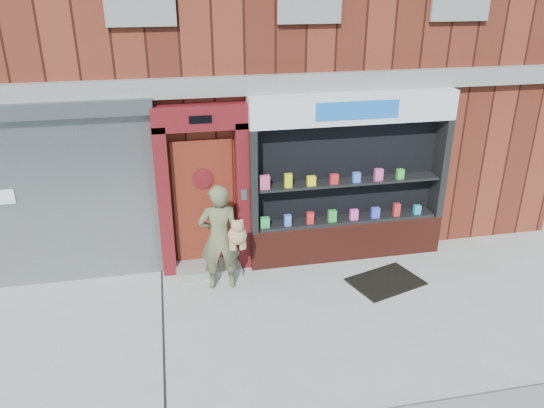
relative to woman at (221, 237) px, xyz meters
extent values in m
plane|color=#9E9E99|center=(0.56, -1.21, -0.91)|extent=(80.00, 80.00, 0.00)
cube|color=#501C12|center=(0.56, 4.79, 3.09)|extent=(12.00, 8.00, 8.00)
cube|color=gray|center=(0.56, 0.71, 2.24)|extent=(12.00, 0.16, 0.30)
cube|color=gray|center=(-2.44, 0.73, 0.49)|extent=(3.00, 0.10, 2.80)
cube|color=slate|center=(-2.44, 0.67, 2.01)|extent=(3.10, 0.30, 0.24)
cube|color=white|center=(-3.24, 0.66, 0.69)|extent=(0.30, 0.01, 0.24)
cube|color=#520E12|center=(-0.84, 0.65, 0.39)|extent=(0.22, 0.28, 2.60)
cube|color=#520E12|center=(0.46, 0.65, 0.39)|extent=(0.22, 0.28, 2.60)
cube|color=#520E12|center=(-0.19, 0.65, 1.79)|extent=(1.50, 0.28, 0.40)
cube|color=black|center=(-0.19, 0.50, 1.79)|extent=(0.35, 0.01, 0.12)
cube|color=maroon|center=(-0.19, 0.76, 0.29)|extent=(1.00, 0.06, 2.20)
cylinder|color=black|center=(-0.19, 0.72, 0.74)|extent=(0.28, 0.02, 0.28)
cylinder|color=#520E12|center=(-0.19, 0.71, 0.74)|extent=(0.34, 0.02, 0.34)
cube|color=gray|center=(-0.19, 0.49, -0.83)|extent=(1.10, 0.55, 0.15)
cube|color=slate|center=(0.46, 0.50, 0.49)|extent=(0.10, 0.02, 0.18)
cube|color=#551C14|center=(2.31, 0.59, -0.56)|extent=(3.50, 0.40, 0.70)
cube|color=black|center=(0.62, 0.59, 0.69)|extent=(0.12, 0.40, 1.80)
cube|color=black|center=(4.00, 0.59, 0.69)|extent=(0.12, 0.40, 1.80)
cube|color=black|center=(2.31, 0.77, 0.69)|extent=(3.30, 0.03, 1.80)
cube|color=black|center=(2.31, 0.59, -0.18)|extent=(3.20, 0.36, 0.06)
cube|color=black|center=(2.31, 0.59, 0.54)|extent=(3.20, 0.36, 0.04)
cube|color=white|center=(2.31, 0.59, 1.84)|extent=(3.50, 0.40, 0.50)
cube|color=blue|center=(2.31, 0.38, 1.84)|extent=(1.40, 0.01, 0.30)
cube|color=green|center=(0.81, 0.51, -0.05)|extent=(0.15, 0.09, 0.19)
cube|color=#4577EC|center=(1.21, 0.51, -0.05)|extent=(0.11, 0.09, 0.19)
cube|color=red|center=(1.61, 0.51, -0.04)|extent=(0.12, 0.09, 0.21)
cube|color=green|center=(2.01, 0.51, -0.04)|extent=(0.14, 0.09, 0.21)
cube|color=#F652AD|center=(2.41, 0.51, -0.05)|extent=(0.14, 0.09, 0.19)
cube|color=blue|center=(2.81, 0.51, -0.05)|extent=(0.14, 0.09, 0.19)
cube|color=red|center=(3.21, 0.51, -0.03)|extent=(0.11, 0.09, 0.24)
cube|color=#259CBA|center=(3.61, 0.51, -0.06)|extent=(0.12, 0.09, 0.16)
cube|color=#EA4E7C|center=(0.81, 0.51, 0.68)|extent=(0.16, 0.09, 0.23)
cube|color=yellow|center=(1.21, 0.51, 0.68)|extent=(0.12, 0.09, 0.24)
cube|color=yellow|center=(1.61, 0.51, 0.65)|extent=(0.14, 0.09, 0.16)
cube|color=red|center=(2.01, 0.51, 0.65)|extent=(0.14, 0.09, 0.17)
cube|color=#436DE6|center=(2.41, 0.51, 0.65)|extent=(0.13, 0.09, 0.17)
cube|color=#DF4A92|center=(2.81, 0.51, 0.67)|extent=(0.14, 0.09, 0.21)
cube|color=green|center=(3.21, 0.51, 0.65)|extent=(0.12, 0.09, 0.17)
imported|color=#636341|center=(-0.02, 0.01, -0.01)|extent=(0.67, 0.45, 1.79)
sphere|color=#A77E53|center=(0.25, -0.15, 0.08)|extent=(0.30, 0.30, 0.30)
sphere|color=#A77E53|center=(0.25, -0.20, 0.27)|extent=(0.20, 0.20, 0.20)
sphere|color=#A77E53|center=(0.19, -0.20, 0.35)|extent=(0.07, 0.07, 0.07)
sphere|color=#A77E53|center=(0.31, -0.20, 0.35)|extent=(0.07, 0.07, 0.07)
cylinder|color=#A77E53|center=(0.15, -0.15, -0.07)|extent=(0.07, 0.07, 0.18)
cylinder|color=#A77E53|center=(0.35, -0.15, -0.07)|extent=(0.07, 0.07, 0.18)
cylinder|color=#A77E53|center=(0.19, -0.17, -0.07)|extent=(0.07, 0.07, 0.18)
cylinder|color=#A77E53|center=(0.31, -0.17, -0.07)|extent=(0.07, 0.07, 0.18)
cube|color=black|center=(2.69, -0.43, -0.89)|extent=(1.33, 1.11, 0.03)
camera|label=1|loc=(-0.71, -7.52, 3.83)|focal=35.00mm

